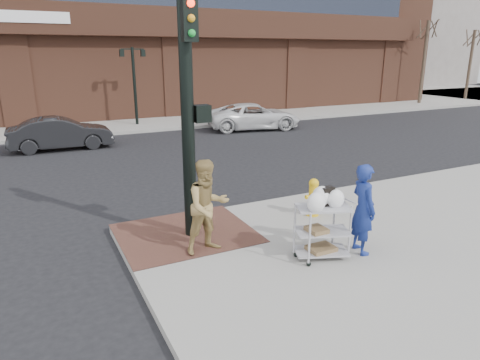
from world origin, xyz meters
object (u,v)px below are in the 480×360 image
sedan_dark (61,133)px  pedestrian_tan (208,207)px  fire_hydrant (313,197)px  lamp_post (134,77)px  traffic_signal_pole (189,108)px  utility_cart (322,227)px  minivan_white (254,116)px  woman_blue (363,209)px

sedan_dark → pedestrian_tan: bearing=-170.7°
pedestrian_tan → sedan_dark: (-1.69, 11.85, -0.39)m
sedan_dark → fire_hydrant: sedan_dark is taller
pedestrian_tan → lamp_post: bearing=74.5°
traffic_signal_pole → utility_cart: (1.80, -2.06, -2.06)m
pedestrian_tan → sedan_dark: 11.98m
pedestrian_tan → minivan_white: bearing=51.5°
lamp_post → traffic_signal_pole: bearing=-99.2°
traffic_signal_pole → sedan_dark: (-1.69, 10.98, -2.16)m
sedan_dark → utility_cart: 13.50m
woman_blue → utility_cart: (-0.82, 0.15, -0.26)m
woman_blue → minivan_white: (5.18, 13.94, -0.35)m
lamp_post → minivan_white: lamp_post is taller
woman_blue → sedan_dark: (-4.30, 13.20, -0.36)m
utility_cart → sedan_dark: bearing=105.0°
minivan_white → utility_cart: 15.04m
lamp_post → sedan_dark: (-4.16, -4.25, -1.95)m
sedan_dark → fire_hydrant: (4.63, -11.19, -0.06)m
lamp_post → woman_blue: bearing=-89.5°
traffic_signal_pole → pedestrian_tan: traffic_signal_pole is taller
pedestrian_tan → sedan_dark: pedestrian_tan is taller
woman_blue → fire_hydrant: woman_blue is taller
woman_blue → pedestrian_tan: (-2.61, 1.35, 0.04)m
lamp_post → pedestrian_tan: lamp_post is taller
traffic_signal_pole → minivan_white: 14.25m
pedestrian_tan → fire_hydrant: (2.94, 0.66, -0.45)m
woman_blue → sedan_dark: size_ratio=0.43×
lamp_post → minivan_white: (5.32, -3.50, -1.94)m
pedestrian_tan → minivan_white: size_ratio=0.38×
pedestrian_tan → minivan_white: (7.80, 12.60, -0.39)m
lamp_post → woman_blue: 17.51m
minivan_white → woman_blue: bearing=171.5°
woman_blue → utility_cart: woman_blue is taller
pedestrian_tan → utility_cart: (1.80, -1.19, -0.30)m
sedan_dark → lamp_post: bearing=-43.2°
lamp_post → sedan_dark: bearing=-134.4°
sedan_dark → fire_hydrant: size_ratio=4.51×
lamp_post → fire_hydrant: (0.47, -15.43, -2.01)m
sedan_dark → minivan_white: (9.48, 0.75, 0.00)m
fire_hydrant → traffic_signal_pole: bearing=176.0°
traffic_signal_pole → pedestrian_tan: bearing=-89.8°
woman_blue → fire_hydrant: size_ratio=1.94×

